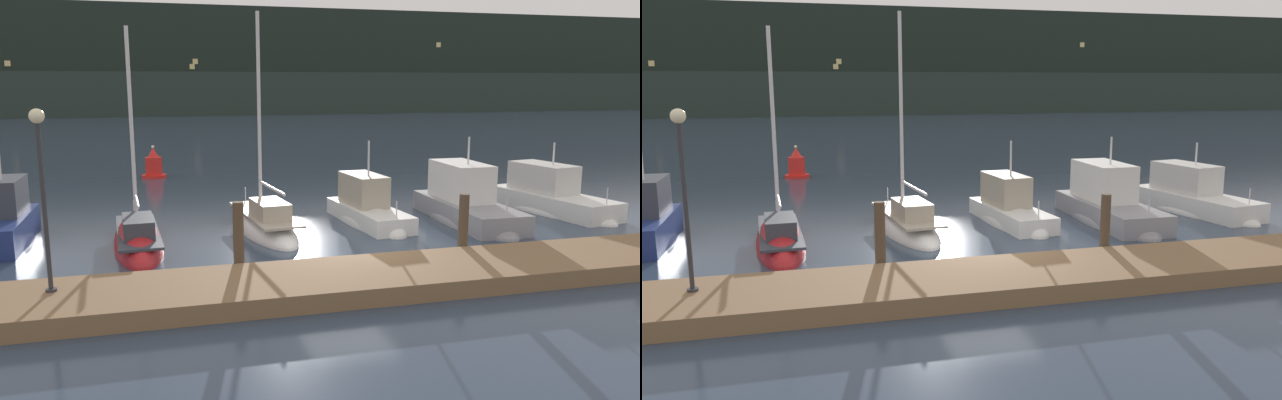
% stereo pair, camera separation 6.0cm
% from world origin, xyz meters
% --- Properties ---
extents(ground_plane, '(400.00, 400.00, 0.00)m').
position_xyz_m(ground_plane, '(0.00, 0.00, 0.00)').
color(ground_plane, '#2D3D51').
extents(dock, '(28.18, 2.80, 0.45)m').
position_xyz_m(dock, '(0.00, -2.33, 0.23)').
color(dock, brown).
rests_on(dock, ground).
extents(mooring_pile_1, '(0.28, 0.28, 2.00)m').
position_xyz_m(mooring_pile_1, '(-3.19, -0.68, 1.00)').
color(mooring_pile_1, '#4C3D2D').
rests_on(mooring_pile_1, ground).
extents(mooring_pile_2, '(0.28, 0.28, 1.90)m').
position_xyz_m(mooring_pile_2, '(3.19, -0.68, 0.95)').
color(mooring_pile_2, '#4C3D2D').
rests_on(mooring_pile_2, ground).
extents(motorboat_berth_1, '(1.51, 4.71, 3.78)m').
position_xyz_m(motorboat_berth_1, '(-9.75, 4.60, 0.37)').
color(motorboat_berth_1, navy).
rests_on(motorboat_berth_1, ground).
extents(sailboat_berth_2, '(1.78, 5.70, 7.44)m').
position_xyz_m(sailboat_berth_2, '(-5.77, 3.22, 0.08)').
color(sailboat_berth_2, red).
rests_on(sailboat_berth_2, ground).
extents(sailboat_berth_3, '(2.16, 5.70, 7.87)m').
position_xyz_m(sailboat_berth_3, '(-1.64, 4.15, 0.12)').
color(sailboat_berth_3, white).
rests_on(sailboat_berth_3, ground).
extents(motorboat_berth_4, '(2.07, 5.17, 3.62)m').
position_xyz_m(motorboat_berth_4, '(2.19, 4.49, 0.25)').
color(motorboat_berth_4, white).
rests_on(motorboat_berth_4, ground).
extents(motorboat_berth_5, '(2.18, 6.24, 3.69)m').
position_xyz_m(motorboat_berth_5, '(5.75, 3.84, 0.35)').
color(motorboat_berth_5, gray).
rests_on(motorboat_berth_5, ground).
extents(motorboat_berth_6, '(2.95, 6.16, 3.19)m').
position_xyz_m(motorboat_berth_6, '(9.79, 4.53, 0.33)').
color(motorboat_berth_6, white).
rests_on(motorboat_berth_6, ground).
extents(channel_buoy, '(1.28, 1.28, 1.72)m').
position_xyz_m(channel_buoy, '(-5.15, 17.60, 0.61)').
color(channel_buoy, red).
rests_on(channel_buoy, ground).
extents(dock_lamppost, '(0.32, 0.32, 4.01)m').
position_xyz_m(dock_lamppost, '(-7.54, -1.98, 3.13)').
color(dock_lamppost, '#2D2D33').
rests_on(dock_lamppost, dock).
extents(hillside_backdrop, '(240.00, 23.00, 16.73)m').
position_xyz_m(hillside_backdrop, '(2.03, 91.52, 7.72)').
color(hillside_backdrop, '#1E2823').
rests_on(hillside_backdrop, ground).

